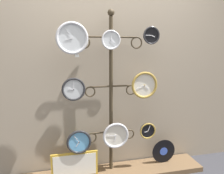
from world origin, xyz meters
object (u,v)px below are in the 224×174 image
Objects in this scene: clock_top_right at (151,35)px; clock_bottom_left at (79,142)px; clock_bottom_right at (148,131)px; vinyl_record at (164,151)px; clock_middle_left at (74,89)px; clock_middle_right at (144,85)px; clock_top_center at (111,40)px; display_stand at (111,113)px; clock_top_left at (72,38)px; clock_bottom_center at (116,135)px; picture_frame at (75,165)px.

clock_bottom_left is at bearing -179.50° from clock_top_right.
clock_bottom_right reaches higher than vinyl_record.
clock_top_right is 0.63× the size of vinyl_record.
clock_middle_left is 0.78m from clock_middle_right.
clock_middle_right is at bearing -3.74° from clock_top_center.
clock_bottom_right is at bearing 2.50° from clock_bottom_left.
clock_top_right reaches higher than clock_middle_right.
clock_middle_right is (0.38, -0.02, -0.49)m from clock_top_center.
clock_middle_right is at bearing 171.19° from clock_top_right.
display_stand is 6.21× the size of clock_middle_right.
vinyl_record is (1.10, 0.10, -1.38)m from clock_top_left.
clock_middle_left is at bearing -175.84° from clock_top_center.
clock_top_center reaches higher than clock_bottom_center.
clock_top_left is 1.38m from picture_frame.
clock_middle_right is 0.93m from vinyl_record.
clock_middle_right is at bearing 1.26° from clock_bottom_left.
clock_bottom_center is 0.39m from clock_bottom_right.
display_stand is at bearing 169.80° from clock_bottom_right.
clock_top_left is at bearing -164.05° from display_stand.
clock_top_center is 1.53m from vinyl_record.
clock_middle_right is 0.56m from clock_bottom_right.
clock_top_left is 1.36m from clock_bottom_right.
display_stand is 7.08× the size of clock_bottom_left.
display_stand reaches higher than clock_top_right.
clock_top_right is (0.84, 0.02, 0.04)m from clock_top_left.
vinyl_record is at bearing 4.07° from clock_middle_left.
clock_top_right is 0.71× the size of clock_bottom_left.
picture_frame is at bearing 179.75° from clock_middle_right.
picture_frame is at bearing 148.33° from clock_middle_left.
clock_top_left is at bearing -178.97° from clock_top_right.
clock_top_left reaches higher than clock_top_right.
clock_top_right is 1.18m from clock_bottom_center.
clock_bottom_center is (0.03, -0.09, -0.25)m from display_stand.
vinyl_record is (0.31, 0.07, -0.87)m from clock_middle_right.
clock_top_center is 0.44m from clock_top_right.
clock_bottom_left is at bearing -16.57° from clock_middle_left.
display_stand is 0.82m from clock_top_center.
vinyl_record is at bearing 12.41° from clock_bottom_right.
picture_frame is at bearing -179.36° from clock_bottom_center.
clock_middle_right is at bearing -163.84° from clock_bottom_right.
display_stand reaches higher than picture_frame.
clock_middle_left is 0.86m from picture_frame.
clock_bottom_left is (-0.74, -0.02, -0.59)m from clock_middle_right.
clock_middle_left is at bearing -179.65° from clock_middle_right.
clock_bottom_right is at bearing -167.59° from vinyl_record.
clock_bottom_right is at bearing 79.33° from clock_top_right.
clock_top_center is 0.68× the size of clock_bottom_center.
display_stand is 0.97m from clock_top_right.
clock_top_left is 0.41m from clock_top_center.
clock_bottom_left is at bearing -173.61° from clock_top_center.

